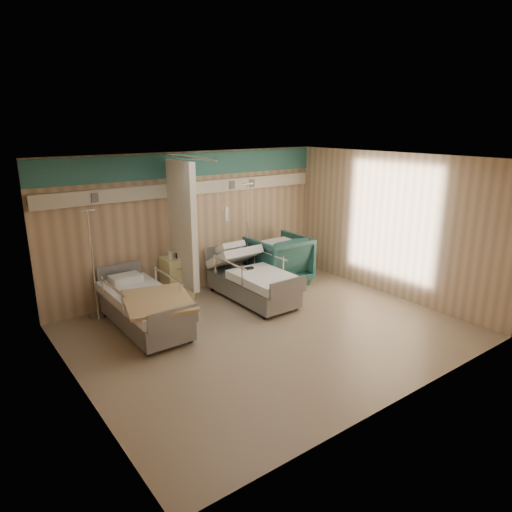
{
  "coord_description": "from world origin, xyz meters",
  "views": [
    {
      "loc": [
        -4.28,
        -5.42,
        3.32
      ],
      "look_at": [
        0.18,
        0.6,
        1.13
      ],
      "focal_mm": 32.0,
      "sensor_mm": 36.0,
      "label": 1
    }
  ],
  "objects_px": {
    "visitor_armchair": "(278,260)",
    "iv_stand_left": "(96,296)",
    "iv_stand_right": "(248,263)",
    "bed_right": "(252,285)",
    "bedside_cabinet": "(177,279)",
    "bed_left": "(145,311)"
  },
  "relations": [
    {
      "from": "bed_right",
      "to": "iv_stand_right",
      "type": "xyz_separation_m",
      "value": [
        0.5,
        0.84,
        0.12
      ]
    },
    {
      "from": "bedside_cabinet",
      "to": "iv_stand_right",
      "type": "bearing_deg",
      "value": -1.93
    },
    {
      "from": "bed_right",
      "to": "bedside_cabinet",
      "type": "distance_m",
      "value": 1.46
    },
    {
      "from": "visitor_armchair",
      "to": "iv_stand_left",
      "type": "distance_m",
      "value": 3.75
    },
    {
      "from": "bedside_cabinet",
      "to": "iv_stand_left",
      "type": "height_order",
      "value": "iv_stand_left"
    },
    {
      "from": "visitor_armchair",
      "to": "iv_stand_left",
      "type": "relative_size",
      "value": 0.59
    },
    {
      "from": "bed_left",
      "to": "bedside_cabinet",
      "type": "xyz_separation_m",
      "value": [
        1.05,
        0.9,
        0.11
      ]
    },
    {
      "from": "visitor_armchair",
      "to": "iv_stand_left",
      "type": "height_order",
      "value": "iv_stand_left"
    },
    {
      "from": "bed_right",
      "to": "iv_stand_right",
      "type": "bearing_deg",
      "value": 59.37
    },
    {
      "from": "bed_right",
      "to": "bedside_cabinet",
      "type": "xyz_separation_m",
      "value": [
        -1.15,
        0.9,
        0.11
      ]
    },
    {
      "from": "visitor_armchair",
      "to": "iv_stand_right",
      "type": "distance_m",
      "value": 0.66
    },
    {
      "from": "iv_stand_right",
      "to": "visitor_armchair",
      "type": "bearing_deg",
      "value": -36.1
    },
    {
      "from": "visitor_armchair",
      "to": "iv_stand_left",
      "type": "bearing_deg",
      "value": -6.73
    },
    {
      "from": "bed_right",
      "to": "bed_left",
      "type": "distance_m",
      "value": 2.2
    },
    {
      "from": "iv_stand_left",
      "to": "visitor_armchair",
      "type": "bearing_deg",
      "value": -7.98
    },
    {
      "from": "bed_right",
      "to": "bedside_cabinet",
      "type": "height_order",
      "value": "bedside_cabinet"
    },
    {
      "from": "visitor_armchair",
      "to": "iv_stand_left",
      "type": "xyz_separation_m",
      "value": [
        -3.71,
        0.52,
        -0.13
      ]
    },
    {
      "from": "bed_left",
      "to": "iv_stand_left",
      "type": "height_order",
      "value": "iv_stand_left"
    },
    {
      "from": "iv_stand_right",
      "to": "iv_stand_left",
      "type": "height_order",
      "value": "iv_stand_right"
    },
    {
      "from": "bedside_cabinet",
      "to": "visitor_armchair",
      "type": "bearing_deg",
      "value": -11.42
    },
    {
      "from": "bedside_cabinet",
      "to": "bed_left",
      "type": "bearing_deg",
      "value": -139.4
    },
    {
      "from": "bedside_cabinet",
      "to": "iv_stand_left",
      "type": "xyz_separation_m",
      "value": [
        -1.53,
        0.08,
        -0.03
      ]
    }
  ]
}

